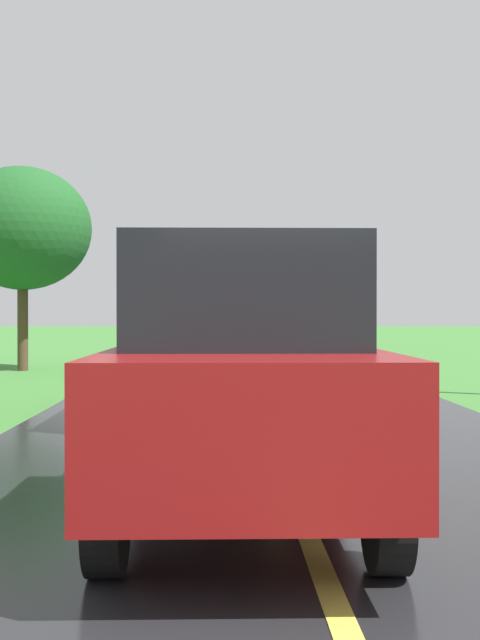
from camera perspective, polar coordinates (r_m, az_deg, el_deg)
banana_truck_near at (r=13.02m, az=-1.61°, el=0.23°), size 2.38×5.82×2.80m
banana_truck_far at (r=25.63m, az=-0.38°, el=0.33°), size 2.38×5.81×2.80m
roadside_tree_mid_right at (r=22.45m, az=-15.09°, el=6.23°), size 3.65×3.65×5.45m
following_car at (r=5.67m, az=0.12°, el=-4.09°), size 1.74×4.10×1.92m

